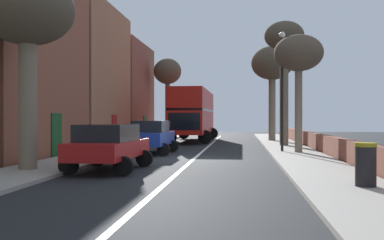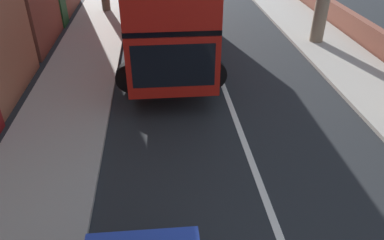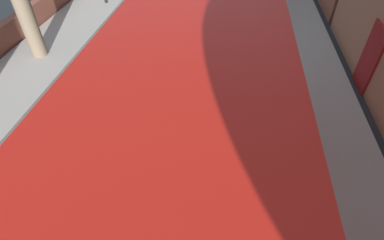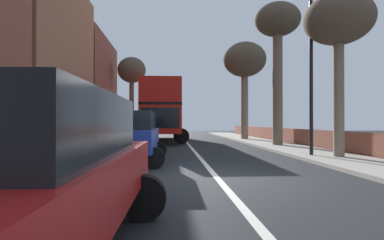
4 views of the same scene
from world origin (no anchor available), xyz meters
The scene contains 0 objects.
Camera 2 is at (-2.10, 1.12, 5.55)m, focal length 34.44 mm.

